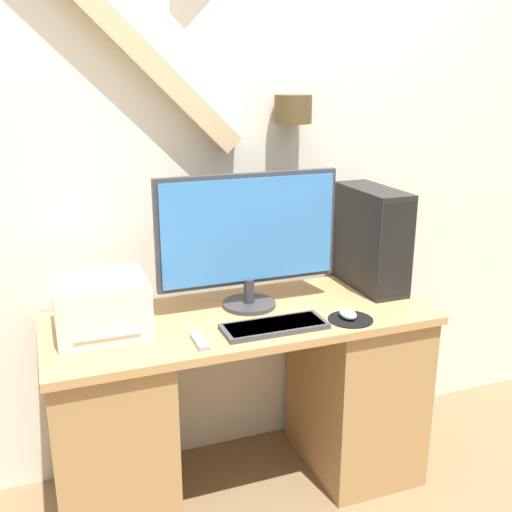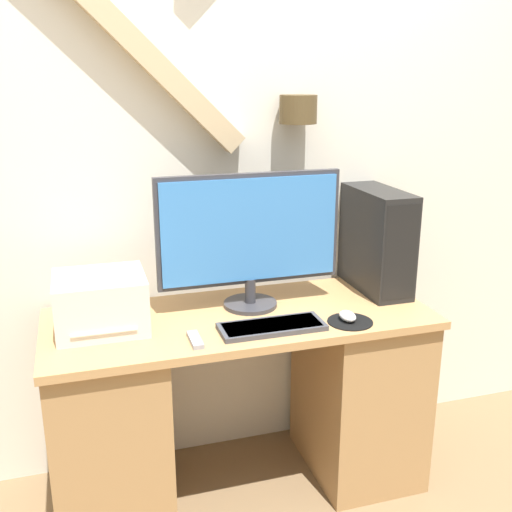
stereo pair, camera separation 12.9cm
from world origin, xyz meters
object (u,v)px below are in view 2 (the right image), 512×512
(mouse, at_px, (348,316))
(computer_tower, at_px, (377,240))
(monitor, at_px, (250,234))
(keyboard, at_px, (272,326))
(printer, at_px, (101,303))
(remote_control, at_px, (195,340))

(mouse, xyz_separation_m, computer_tower, (0.26, 0.29, 0.19))
(monitor, relative_size, keyboard, 1.88)
(keyboard, xyz_separation_m, mouse, (0.28, -0.01, 0.01))
(monitor, height_order, mouse, monitor)
(keyboard, distance_m, computer_tower, 0.63)
(monitor, height_order, keyboard, monitor)
(keyboard, xyz_separation_m, printer, (-0.56, 0.18, 0.09))
(monitor, height_order, computer_tower, monitor)
(monitor, bearing_deg, keyboard, -87.43)
(monitor, xyz_separation_m, computer_tower, (0.55, 0.04, -0.08))
(keyboard, height_order, printer, printer)
(monitor, bearing_deg, remote_control, -135.92)
(mouse, bearing_deg, printer, 166.83)
(mouse, bearing_deg, remote_control, -179.00)
(mouse, bearing_deg, monitor, 139.68)
(computer_tower, distance_m, printer, 1.11)
(remote_control, bearing_deg, keyboard, 5.07)
(mouse, relative_size, remote_control, 0.67)
(keyboard, distance_m, printer, 0.60)
(computer_tower, bearing_deg, remote_control, -159.94)
(monitor, xyz_separation_m, mouse, (0.29, -0.25, -0.26))
(monitor, xyz_separation_m, keyboard, (0.01, -0.23, -0.27))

